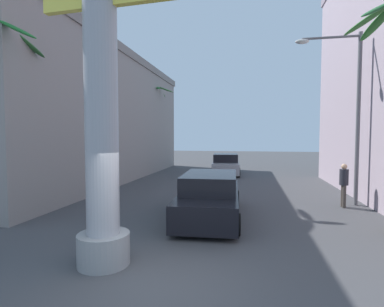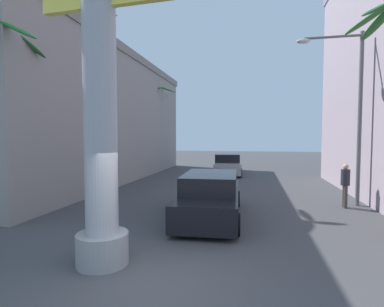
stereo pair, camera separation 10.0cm
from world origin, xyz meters
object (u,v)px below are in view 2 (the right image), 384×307
Objects in this scene: street_lamp at (349,101)px; car_lead at (210,197)px; palm_tree_far_left at (158,121)px; neon_sign_pole at (99,6)px; pedestrian_mid_right at (345,182)px; palm_tree_mid_left at (91,76)px; car_far at (227,165)px.

street_lamp is 7.05m from car_lead.
neon_sign_pole is at bearing -75.72° from palm_tree_far_left.
pedestrian_mid_right is (11.47, -11.23, -3.12)m from palm_tree_far_left.
neon_sign_pole is 6.56× the size of pedestrian_mid_right.
pedestrian_mid_right is (12.04, -1.77, -5.00)m from palm_tree_mid_left.
neon_sign_pole is 6.77m from car_lead.
street_lamp is 4.01× the size of pedestrian_mid_right.
neon_sign_pole is at bearing -58.95° from palm_tree_mid_left.
palm_tree_mid_left is (-6.97, 4.27, 5.30)m from car_lead.
car_lead is 0.56× the size of palm_tree_mid_left.
street_lamp is 15.85m from palm_tree_far_left.
street_lamp is at bearing -57.86° from car_far.
pedestrian_mid_right is at bearing -44.41° from palm_tree_far_left.
street_lamp reaches higher than car_far.
car_lead is 5.66m from pedestrian_mid_right.
street_lamp is at bearing 67.42° from pedestrian_mid_right.
palm_tree_far_left is at bearing 86.53° from palm_tree_mid_left.
car_lead is at bearing -87.97° from car_far.
car_lead is at bearing 67.31° from neon_sign_pole.
palm_tree_mid_left reaches higher than palm_tree_far_left.
palm_tree_far_left is (-5.97, 1.62, 3.42)m from car_far.
palm_tree_mid_left is at bearing 121.05° from neon_sign_pole.
neon_sign_pole is at bearing -134.02° from street_lamp.
car_far is 0.47× the size of palm_tree_mid_left.
palm_tree_far_left is (-6.40, 13.74, 3.42)m from car_lead.
neon_sign_pole reaches higher than palm_tree_far_left.
car_far is (1.37, 16.43, -4.90)m from neon_sign_pole.
car_far is 2.51× the size of pedestrian_mid_right.
street_lamp reaches higher than car_lead.
street_lamp is at bearing 45.98° from neon_sign_pole.
palm_tree_far_left is (-4.59, 18.05, -1.48)m from neon_sign_pole.
palm_tree_mid_left is (-6.54, -7.85, 5.30)m from car_far.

